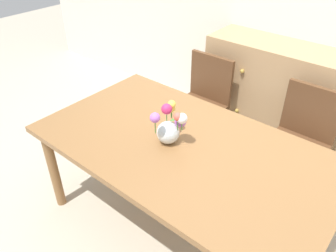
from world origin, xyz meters
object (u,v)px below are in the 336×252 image
dining_table (184,153)px  chair_right (301,137)px  chair_left (203,99)px  flower_vase (170,126)px  dresser (281,100)px

dining_table → chair_right: 0.99m
chair_right → chair_left: bearing=0.0°
dining_table → chair_right: bearing=62.7°
chair_right → flower_vase: 1.11m
dresser → flower_vase: same height
dining_table → flower_vase: 0.21m
flower_vase → chair_left: bearing=111.8°
dresser → chair_left: bearing=-139.6°
dining_table → chair_right: size_ratio=2.09×
chair_left → dining_table: bearing=117.3°
dining_table → chair_right: (0.45, 0.87, -0.15)m
dining_table → chair_left: size_ratio=2.09×
chair_left → chair_right: size_ratio=1.00×
dining_table → flower_vase: (-0.09, -0.04, 0.19)m
chair_left → chair_right: 0.90m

